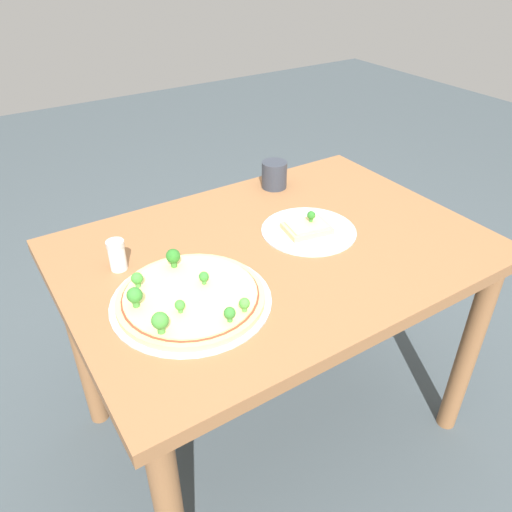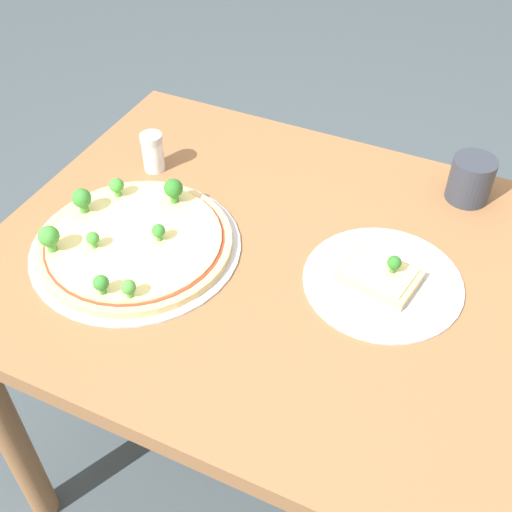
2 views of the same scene
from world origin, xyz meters
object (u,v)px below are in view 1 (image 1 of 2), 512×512
object	(u,v)px
pizza_tray_whole	(190,297)
condiment_shaker	(117,255)
pizza_tray_slice	(308,229)
drinking_cup	(274,175)
dining_table	(276,277)

from	to	relation	value
pizza_tray_whole	condiment_shaker	world-z (taller)	condiment_shaker
pizza_tray_slice	drinking_cup	xyz separation A→B (m)	(-0.08, -0.28, 0.04)
pizza_tray_whole	drinking_cup	world-z (taller)	drinking_cup
dining_table	pizza_tray_slice	xyz separation A→B (m)	(-0.12, -0.02, 0.11)
dining_table	pizza_tray_slice	distance (m)	0.16
dining_table	pizza_tray_slice	bearing A→B (deg)	-172.18
dining_table	drinking_cup	size ratio (longest dim) A/B	12.88
drinking_cup	condiment_shaker	size ratio (longest dim) A/B	1.08
dining_table	pizza_tray_whole	bearing A→B (deg)	16.02
drinking_cup	dining_table	bearing A→B (deg)	56.59
dining_table	condiment_shaker	bearing A→B (deg)	-18.22
dining_table	condiment_shaker	xyz separation A→B (m)	(0.39, -0.13, 0.14)
pizza_tray_slice	drinking_cup	distance (m)	0.30
dining_table	pizza_tray_slice	size ratio (longest dim) A/B	4.19
dining_table	condiment_shaker	distance (m)	0.43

